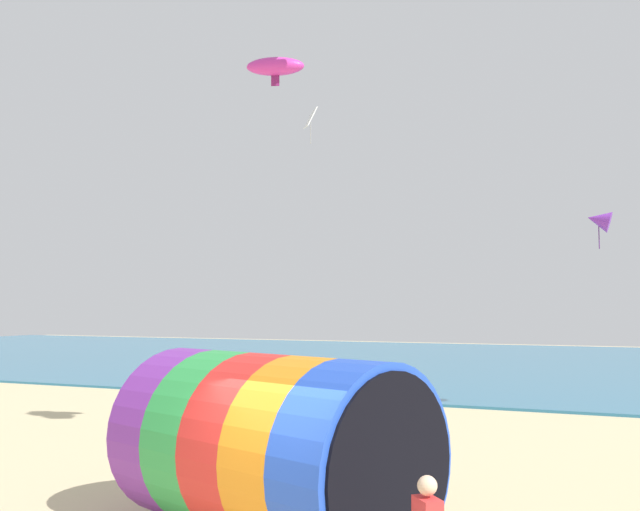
{
  "coord_description": "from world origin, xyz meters",
  "views": [
    {
      "loc": [
        4.35,
        -7.8,
        3.54
      ],
      "look_at": [
        -0.63,
        4.09,
        4.45
      ],
      "focal_mm": 40.0,
      "sensor_mm": 36.0,
      "label": 1
    }
  ],
  "objects_px": {
    "kite_purple_delta": "(599,220)",
    "kite_white_diamond": "(311,119)",
    "giant_inflatable_tube": "(271,447)",
    "kite_magenta_parafoil": "(275,66)"
  },
  "relations": [
    {
      "from": "kite_purple_delta",
      "to": "kite_white_diamond",
      "type": "xyz_separation_m",
      "value": [
        -8.59,
        -3.3,
        3.36
      ]
    },
    {
      "from": "kite_white_diamond",
      "to": "giant_inflatable_tube",
      "type": "bearing_deg",
      "value": -69.47
    },
    {
      "from": "kite_purple_delta",
      "to": "kite_magenta_parafoil",
      "type": "bearing_deg",
      "value": -131.21
    },
    {
      "from": "giant_inflatable_tube",
      "to": "kite_purple_delta",
      "type": "relative_size",
      "value": 4.0
    },
    {
      "from": "kite_magenta_parafoil",
      "to": "kite_white_diamond",
      "type": "distance_m",
      "value": 5.25
    },
    {
      "from": "kite_magenta_parafoil",
      "to": "kite_white_diamond",
      "type": "xyz_separation_m",
      "value": [
        -1.24,
        5.1,
        0.04
      ]
    },
    {
      "from": "giant_inflatable_tube",
      "to": "kite_purple_delta",
      "type": "height_order",
      "value": "kite_purple_delta"
    },
    {
      "from": "kite_purple_delta",
      "to": "kite_magenta_parafoil",
      "type": "distance_m",
      "value": 11.64
    },
    {
      "from": "kite_purple_delta",
      "to": "kite_magenta_parafoil",
      "type": "height_order",
      "value": "kite_magenta_parafoil"
    },
    {
      "from": "kite_purple_delta",
      "to": "giant_inflatable_tube",
      "type": "bearing_deg",
      "value": -107.2
    }
  ]
}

